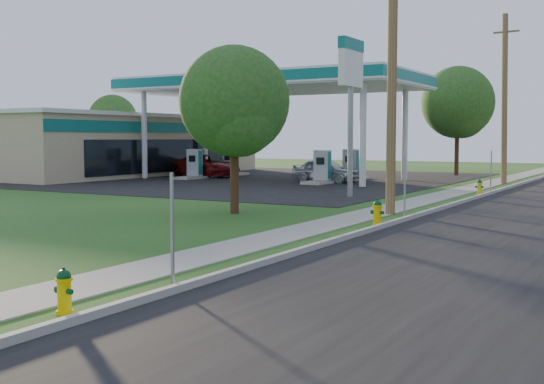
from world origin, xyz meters
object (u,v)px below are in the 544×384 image
at_px(utility_pole_mid, 392,67).
at_px(price_pylon, 351,72).
at_px(tree_back, 113,121).
at_px(fuel_pump_nw, 195,168).
at_px(tree_lot, 459,105).
at_px(fuel_pump_sw, 230,165).
at_px(car_silver, 326,171).
at_px(utility_pole_far, 505,99).
at_px(hydrant_near, 64,291).
at_px(car_red, 207,166).
at_px(hydrant_far, 480,187).
at_px(tree_verge, 235,105).
at_px(fuel_pump_ne, 322,171).
at_px(hydrant_mid, 377,213).
at_px(fuel_pump_se, 351,168).

bearing_deg(utility_pole_mid, price_pylon, 125.34).
bearing_deg(tree_back, fuel_pump_nw, -29.25).
xyz_separation_m(price_pylon, tree_lot, (-0.62, 19.84, -0.57)).
bearing_deg(fuel_pump_sw, car_silver, -17.81).
bearing_deg(utility_pole_far, car_silver, -157.79).
relative_size(utility_pole_far, hydrant_near, 13.73).
bearing_deg(price_pylon, car_red, 146.37).
distance_m(tree_back, car_red, 15.48).
height_order(hydrant_far, car_silver, car_silver).
bearing_deg(fuel_pump_nw, utility_pole_far, 15.61).
height_order(hydrant_far, car_red, car_red).
distance_m(fuel_pump_sw, tree_lot, 16.30).
bearing_deg(hydrant_far, price_pylon, -137.78).
bearing_deg(utility_pole_mid, fuel_pump_nw, 144.01).
height_order(fuel_pump_nw, price_pylon, price_pylon).
bearing_deg(hydrant_far, fuel_pump_nw, 169.84).
bearing_deg(hydrant_near, utility_pole_far, 90.88).
xyz_separation_m(utility_pole_far, car_silver, (-9.25, -3.78, -4.11)).
relative_size(utility_pole_mid, tree_verge, 1.71).
bearing_deg(tree_lot, fuel_pump_nw, -137.32).
height_order(tree_lot, hydrant_near, tree_lot).
distance_m(fuel_pump_nw, price_pylon, 16.57).
relative_size(utility_pole_mid, hydrant_far, 13.66).
bearing_deg(utility_pole_mid, tree_lot, 100.12).
bearing_deg(fuel_pump_ne, hydrant_mid, -59.05).
bearing_deg(hydrant_mid, car_red, 136.49).
xyz_separation_m(fuel_pump_sw, price_pylon, (14.00, -11.50, 4.71)).
bearing_deg(hydrant_far, utility_pole_mid, -94.09).
relative_size(price_pylon, hydrant_near, 9.90).
relative_size(fuel_pump_nw, fuel_pump_se, 1.00).
bearing_deg(utility_pole_mid, fuel_pump_sw, 136.48).
relative_size(fuel_pump_sw, tree_back, 0.51).
relative_size(price_pylon, tree_back, 1.09).
distance_m(fuel_pump_sw, car_silver, 9.08).
bearing_deg(price_pylon, hydrant_far, 42.22).
distance_m(utility_pole_mid, hydrant_near, 15.61).
relative_size(fuel_pump_sw, hydrant_far, 4.46).
bearing_deg(fuel_pump_sw, tree_verge, -55.74).
xyz_separation_m(utility_pole_mid, price_pylon, (-3.90, 5.50, 0.48)).
height_order(fuel_pump_ne, hydrant_mid, fuel_pump_ne).
relative_size(utility_pole_mid, fuel_pump_nw, 3.06).
height_order(price_pylon, hydrant_far, price_pylon).
distance_m(fuel_pump_sw, car_red, 1.86).
height_order(utility_pole_mid, hydrant_far, utility_pole_mid).
height_order(utility_pole_mid, utility_pole_far, utility_pole_mid).
height_order(utility_pole_far, tree_back, utility_pole_far).
distance_m(tree_verge, tree_back, 36.57).
bearing_deg(tree_back, fuel_pump_se, -10.06).
height_order(utility_pole_mid, car_silver, utility_pole_mid).
bearing_deg(fuel_pump_sw, hydrant_mid, -47.13).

